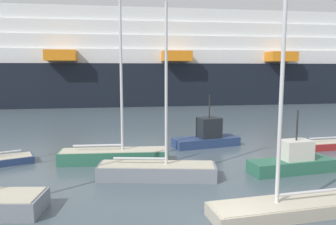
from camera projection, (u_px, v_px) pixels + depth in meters
sailboat_1 at (157, 169)px, 19.06m from camera, size 6.92×3.10×9.83m
sailboat_3 at (288, 202)px, 14.34m from camera, size 7.08×2.28×12.95m
sailboat_4 at (114, 153)px, 22.31m from camera, size 7.34×2.33×12.45m
sailboat_5 at (334, 143)px, 26.34m from camera, size 5.92×1.69×8.18m
fishing_boat_0 at (207, 137)px, 27.09m from camera, size 5.61×2.75×4.19m
fishing_boat_1 at (293, 161)px, 20.26m from camera, size 5.44×2.06×3.82m
cruise_ship at (69, 63)px, 60.46m from camera, size 129.20×22.66×22.80m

